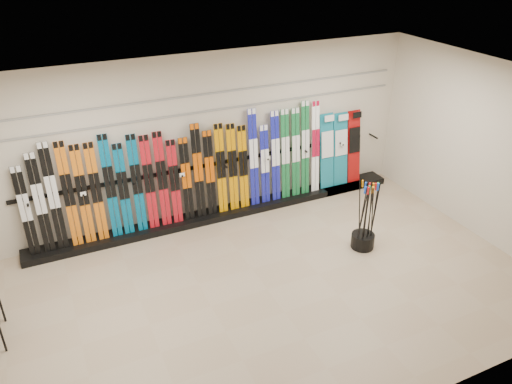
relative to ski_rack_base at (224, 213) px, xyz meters
name	(u,v)px	position (x,y,z in m)	size (l,w,h in m)	color
floor	(267,289)	(-0.22, -2.28, -0.06)	(8.00, 8.00, 0.00)	tan
back_wall	(205,139)	(-0.22, 0.22, 1.44)	(8.00, 8.00, 0.00)	beige
right_wall	(486,152)	(3.78, -2.28, 1.44)	(5.00, 5.00, 0.00)	beige
ceiling	(270,93)	(-0.22, -2.28, 2.94)	(8.00, 8.00, 0.00)	silver
ski_rack_base	(224,213)	(0.00, 0.00, 0.00)	(8.00, 0.40, 0.12)	black
skis	(187,175)	(-0.66, 0.03, 0.90)	(5.38, 0.19, 1.84)	black
snowboards	(340,149)	(2.54, 0.07, 0.80)	(0.93, 0.23, 1.50)	#14728C
pole_bin	(363,241)	(1.72, -1.95, 0.07)	(0.39, 0.39, 0.25)	black
ski_poles	(367,216)	(1.73, -1.97, 0.55)	(0.40, 0.36, 1.18)	black
slatwall_rail_0	(204,112)	(-0.22, 0.20, 1.94)	(7.60, 0.02, 0.03)	gray
slatwall_rail_1	(204,94)	(-0.22, 0.20, 2.24)	(7.60, 0.02, 0.03)	gray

